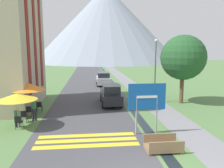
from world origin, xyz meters
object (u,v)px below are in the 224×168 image
Objects in this scene: road_sign at (147,101)px; cafe_chair_near_left at (24,115)px; streetlamp at (155,66)px; hotel_building at (3,33)px; person_standing_terrace at (34,107)px; cafe_chair_far_right at (33,105)px; person_seated_far at (17,116)px; tree_by_path at (183,58)px; parked_car_near at (111,94)px; cafe_umbrella_front_yellow at (17,97)px; cafe_chair_middle at (29,111)px; cafe_chair_nearest at (19,121)px; cafe_umbrella_middle_orange at (28,87)px; cafe_chair_far_left at (39,106)px; parked_car_far at (103,79)px; footbridge at (163,146)px.

road_sign is 3.51× the size of cafe_chair_near_left.
streetlamp is at bearing 50.17° from cafe_chair_near_left.
person_standing_terrace is (3.27, -4.40, -5.25)m from hotel_building.
person_seated_far is at bearing -76.89° from cafe_chair_far_right.
cafe_chair_far_right is 13.53m from tree_by_path.
cafe_chair_near_left is at bearing -155.56° from streetlamp.
tree_by_path is (6.54, -0.22, 3.29)m from parked_car_near.
hotel_building is 9.12× the size of person_seated_far.
cafe_chair_far_right is 4.06m from cafe_umbrella_front_yellow.
cafe_chair_middle is 1.17m from person_standing_terrace.
parked_car_near reaches higher than cafe_chair_middle.
cafe_chair_nearest is 12.38m from streetlamp.
hotel_building is 7.24m from cafe_chair_middle.
cafe_chair_near_left and cafe_chair_nearest have the same top height.
cafe_umbrella_front_yellow is (-0.07, -1.00, 1.49)m from cafe_chair_near_left.
cafe_chair_far_left is at bearing 63.57° from cafe_umbrella_middle_orange.
person_seated_far is at bearing 165.69° from road_sign.
cafe_umbrella_front_yellow reaches higher than parked_car_far.
cafe_chair_far_left is at bearing 134.74° from footbridge.
cafe_chair_near_left is at bearing -73.47° from cafe_chair_far_right.
cafe_chair_nearest is at bearing 168.34° from road_sign.
hotel_building reaches higher than streetlamp.
cafe_chair_far_right and cafe_chair_far_left have the same top height.
cafe_chair_far_right is at bearing 73.91° from cafe_chair_nearest.
streetlamp is (10.44, 4.75, 2.91)m from cafe_chair_near_left.
cafe_umbrella_middle_orange is (-6.45, -14.08, 1.30)m from parked_car_far.
parked_car_far is at bearing 65.39° from cafe_umbrella_middle_orange.
cafe_chair_far_right is (-6.39, -1.74, -0.40)m from parked_car_near.
cafe_chair_middle is at bearing -161.16° from streetlamp.
person_standing_terrace is at bearing 52.70° from cafe_chair_near_left.
parked_car_near reaches higher than cafe_chair_near_left.
person_seated_far reaches higher than cafe_chair_nearest.
cafe_chair_far_left is at bearing -34.08° from hotel_building.
cafe_chair_near_left is 0.82m from person_standing_terrace.
parked_car_far reaches higher than cafe_chair_nearest.
person_seated_far is 0.22× the size of streetlamp.
footbridge is 9.09m from cafe_umbrella_front_yellow.
streetlamp is (4.06, -10.94, 2.51)m from parked_car_far.
cafe_chair_far_left is (-5.96, -13.09, -0.40)m from parked_car_far.
parked_car_near is 0.71× the size of tree_by_path.
footbridge is at bearing -42.35° from hotel_building.
cafe_chair_middle is at bearing -113.70° from parked_car_far.
parked_car_near is 11.17m from parked_car_far.
parked_car_near is at bearing 178.05° from tree_by_path.
tree_by_path reaches higher than streetlamp.
cafe_umbrella_front_yellow is 1.76m from person_standing_terrace.
person_seated_far reaches higher than cafe_chair_middle.
parked_car_near is at bearing -1.14° from hotel_building.
cafe_umbrella_middle_orange reaches higher than cafe_chair_far_left.
cafe_chair_near_left reaches higher than footbridge.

